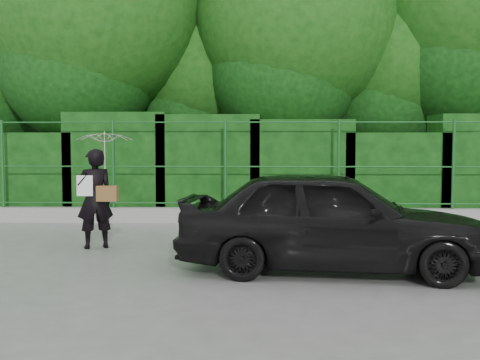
{
  "coord_description": "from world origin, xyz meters",
  "views": [
    {
      "loc": [
        1.07,
        -7.71,
        1.73
      ],
      "look_at": [
        0.8,
        1.3,
        1.1
      ],
      "focal_mm": 45.0,
      "sensor_mm": 36.0,
      "label": 1
    }
  ],
  "objects": [
    {
      "name": "ground",
      "position": [
        0.0,
        0.0,
        0.0
      ],
      "size": [
        80.0,
        80.0,
        0.0
      ],
      "primitive_type": "plane",
      "color": "gray"
    },
    {
      "name": "kerb",
      "position": [
        0.0,
        4.5,
        0.15
      ],
      "size": [
        14.0,
        0.25,
        0.3
      ],
      "primitive_type": "cube",
      "color": "#9E9E99",
      "rests_on": "ground"
    },
    {
      "name": "fence",
      "position": [
        0.22,
        4.5,
        1.2
      ],
      "size": [
        14.13,
        0.06,
        1.8
      ],
      "color": "#1A5521",
      "rests_on": "kerb"
    },
    {
      "name": "hedge",
      "position": [
        0.08,
        5.5,
        1.05
      ],
      "size": [
        14.2,
        1.2,
        2.28
      ],
      "color": "black",
      "rests_on": "ground"
    },
    {
      "name": "trees",
      "position": [
        1.14,
        7.74,
        4.62
      ],
      "size": [
        17.1,
        6.15,
        8.08
      ],
      "color": "black",
      "rests_on": "ground"
    },
    {
      "name": "woman",
      "position": [
        -1.39,
        1.62,
        1.21
      ],
      "size": [
        0.92,
        0.88,
        1.85
      ],
      "color": "black",
      "rests_on": "ground"
    },
    {
      "name": "car",
      "position": [
        2.02,
        0.04,
        0.67
      ],
      "size": [
        4.11,
        2.03,
        1.35
      ],
      "primitive_type": "imported",
      "rotation": [
        0.0,
        0.0,
        1.46
      ],
      "color": "black",
      "rests_on": "ground"
    }
  ]
}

